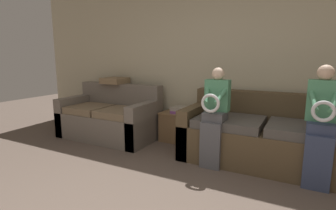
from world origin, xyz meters
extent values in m
cube|color=#BCB293|center=(0.00, 2.76, 1.27)|extent=(7.50, 0.06, 2.55)
cube|color=brown|center=(0.66, 2.22, 0.23)|extent=(2.09, 0.94, 0.46)
cube|color=brown|center=(0.66, 2.59, 0.67)|extent=(2.09, 0.20, 0.41)
cube|color=brown|center=(-0.31, 2.22, 0.34)|extent=(0.16, 0.94, 0.67)
cube|color=#514C47|center=(0.21, 2.12, 0.52)|extent=(0.83, 0.70, 0.11)
cube|color=#514C47|center=(1.10, 2.12, 0.52)|extent=(0.83, 0.70, 0.11)
cube|color=#70665B|center=(-1.83, 2.15, 0.21)|extent=(1.62, 0.87, 0.42)
cube|color=#70665B|center=(-1.83, 2.48, 0.66)|extent=(1.62, 0.20, 0.46)
cube|color=#70665B|center=(-2.56, 2.15, 0.33)|extent=(0.16, 0.87, 0.66)
cube|color=#70665B|center=(-1.11, 2.15, 0.33)|extent=(0.16, 0.87, 0.66)
cube|color=#7A664C|center=(-2.16, 2.05, 0.48)|extent=(0.61, 0.63, 0.11)
cube|color=#7A664C|center=(-1.51, 2.05, 0.48)|extent=(0.61, 0.63, 0.11)
cube|color=#56565B|center=(0.09, 1.75, 0.29)|extent=(0.25, 0.10, 0.57)
cube|color=#56565B|center=(0.09, 1.89, 0.63)|extent=(0.25, 0.28, 0.11)
cube|color=#4C8E66|center=(0.09, 1.96, 0.88)|extent=(0.30, 0.14, 0.39)
sphere|color=beige|center=(0.09, 1.96, 1.15)|extent=(0.16, 0.16, 0.16)
torus|color=white|center=(0.09, 1.69, 0.82)|extent=(0.23, 0.04, 0.23)
cylinder|color=#4C8E66|center=(0.00, 1.83, 0.91)|extent=(0.11, 0.31, 0.22)
cylinder|color=#4C8E66|center=(0.19, 1.83, 0.91)|extent=(0.11, 0.31, 0.22)
cube|color=#384260|center=(1.23, 1.75, 0.29)|extent=(0.26, 0.10, 0.57)
cube|color=#384260|center=(1.23, 1.89, 0.63)|extent=(0.26, 0.28, 0.11)
cube|color=#4C8E66|center=(1.23, 1.96, 0.90)|extent=(0.30, 0.14, 0.44)
sphere|color=#DBB293|center=(1.23, 1.96, 1.19)|extent=(0.16, 0.16, 0.16)
torus|color=silver|center=(1.23, 1.69, 0.84)|extent=(0.21, 0.04, 0.21)
cylinder|color=#4C8E66|center=(1.13, 1.83, 0.93)|extent=(0.12, 0.31, 0.24)
cylinder|color=#4C8E66|center=(1.32, 1.83, 0.93)|extent=(0.12, 0.31, 0.24)
cube|color=brown|center=(-0.70, 2.51, 0.24)|extent=(0.55, 0.37, 0.47)
cube|color=brown|center=(-0.70, 2.51, 0.46)|extent=(0.57, 0.39, 0.02)
cube|color=#7A4284|center=(-0.70, 2.50, 0.49)|extent=(0.20, 0.24, 0.04)
cube|color=gray|center=(-0.69, 2.51, 0.54)|extent=(0.24, 0.24, 0.06)
cube|color=#846B4C|center=(-1.95, 2.48, 0.94)|extent=(0.39, 0.39, 0.10)
camera|label=1|loc=(1.05, -1.19, 1.36)|focal=28.00mm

